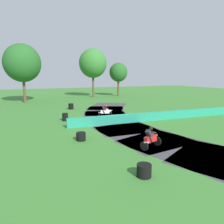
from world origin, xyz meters
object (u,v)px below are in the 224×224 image
object	(u,v)px
motorcycle_lead_white	(106,111)
motorcycle_chase_red	(151,138)
tire_stack_far	(144,170)
tire_stack_near	(71,106)
tire_stack_mid_a	(65,117)
tire_stack_mid_b	(81,136)

from	to	relation	value
motorcycle_lead_white	motorcycle_chase_red	xyz separation A→B (m)	(-1.07, -10.55, 0.01)
tire_stack_far	tire_stack_near	bearing A→B (deg)	86.80
motorcycle_chase_red	tire_stack_far	bearing A→B (deg)	-129.13
tire_stack_near	tire_stack_mid_a	bearing A→B (deg)	-107.14
motorcycle_lead_white	tire_stack_near	bearing A→B (deg)	109.59
tire_stack_near	tire_stack_far	xyz separation A→B (m)	(-1.15, -20.61, -0.10)
tire_stack_near	tire_stack_mid_b	size ratio (longest dim) A/B	1.16
tire_stack_mid_b	tire_stack_far	xyz separation A→B (m)	(1.27, -6.43, 0.00)
tire_stack_near	tire_stack_far	bearing A→B (deg)	-93.20
motorcycle_lead_white	motorcycle_chase_red	size ratio (longest dim) A/B	1.02
motorcycle_chase_red	tire_stack_mid_b	bearing A→B (deg)	139.23
tire_stack_far	motorcycle_chase_red	bearing A→B (deg)	50.87
tire_stack_near	tire_stack_mid_b	xyz separation A→B (m)	(-2.42, -14.18, -0.10)
tire_stack_mid_b	tire_stack_near	bearing A→B (deg)	80.30
tire_stack_far	tire_stack_mid_b	bearing A→B (deg)	101.20
motorcycle_chase_red	tire_stack_far	xyz separation A→B (m)	(-2.55, -3.13, -0.36)
tire_stack_mid_a	tire_stack_mid_b	distance (m)	7.05
motorcycle_chase_red	tire_stack_far	distance (m)	4.05
motorcycle_lead_white	tire_stack_mid_a	distance (m)	4.67
motorcycle_chase_red	tire_stack_mid_a	xyz separation A→B (m)	(-3.60, 10.34, -0.26)
motorcycle_chase_red	tire_stack_mid_b	xyz separation A→B (m)	(-3.82, 3.29, -0.36)
motorcycle_chase_red	tire_stack_near	world-z (taller)	motorcycle_chase_red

